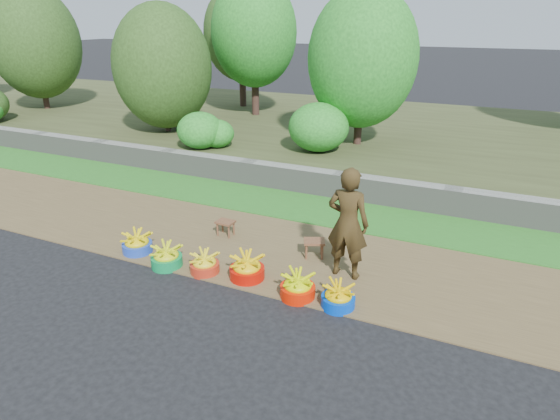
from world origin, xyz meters
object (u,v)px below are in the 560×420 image
at_px(stool_left, 225,224).
at_px(basin_b, 166,257).
at_px(basin_a, 137,244).
at_px(basin_f, 338,297).
at_px(basin_d, 247,268).
at_px(basin_e, 298,287).
at_px(stool_right, 314,244).
at_px(basin_c, 205,264).
at_px(vendor_woman, 348,223).

bearing_deg(stool_left, basin_b, -102.15).
distance_m(basin_a, basin_f, 3.48).
bearing_deg(basin_d, basin_e, -9.39).
xyz_separation_m(basin_a, basin_b, (0.72, -0.18, -0.00)).
bearing_deg(stool_right, basin_d, -123.40).
bearing_deg(basin_c, basin_f, -0.88).
bearing_deg(basin_f, basin_a, 177.88).
bearing_deg(basin_e, basin_f, 0.39).
relative_size(basin_d, vendor_woman, 0.31).
xyz_separation_m(basin_f, stool_left, (-2.48, 1.27, 0.08)).
height_order(basin_f, stool_right, basin_f).
xyz_separation_m(basin_e, basin_f, (0.58, 0.00, -0.01)).
distance_m(basin_c, basin_e, 1.54).
relative_size(basin_c, stool_right, 1.11).
xyz_separation_m(basin_a, stool_left, (1.00, 1.14, 0.07)).
height_order(basin_a, vendor_woman, vendor_woman).
bearing_deg(vendor_woman, basin_e, 64.58).
bearing_deg(vendor_woman, basin_f, 102.72).
xyz_separation_m(basin_b, basin_e, (2.18, 0.04, 0.00)).
bearing_deg(basin_a, basin_c, -4.05).
relative_size(basin_d, stool_left, 1.64).
xyz_separation_m(basin_b, basin_d, (1.31, 0.19, 0.01)).
bearing_deg(basin_b, basin_e, 1.11).
distance_m(basin_c, vendor_woman, 2.23).
height_order(basin_c, vendor_woman, vendor_woman).
height_order(basin_b, basin_d, basin_d).
bearing_deg(basin_b, vendor_woman, 18.39).
height_order(basin_a, basin_d, basin_d).
distance_m(basin_f, stool_right, 1.40).
bearing_deg(basin_b, basin_d, 8.07).
xyz_separation_m(basin_a, vendor_woman, (3.32, 0.69, 0.70)).
relative_size(basin_a, vendor_woman, 0.29).
bearing_deg(stool_right, vendor_woman, -28.64).
relative_size(stool_left, vendor_woman, 0.19).
xyz_separation_m(basin_b, vendor_woman, (2.60, 0.87, 0.70)).
bearing_deg(basin_e, vendor_woman, 62.65).
distance_m(basin_a, stool_left, 1.52).
bearing_deg(vendor_woman, basin_b, 20.32).
bearing_deg(basin_c, vendor_woman, 21.86).
height_order(basin_e, stool_left, basin_e).
relative_size(basin_a, stool_left, 1.53).
bearing_deg(basin_f, stool_right, 123.86).
relative_size(basin_c, basin_e, 0.91).
xyz_separation_m(stool_left, vendor_woman, (2.32, -0.45, 0.62)).
height_order(basin_b, basin_e, basin_e).
height_order(basin_a, stool_left, basin_a).
distance_m(basin_c, stool_left, 1.29).
height_order(basin_b, stool_left, basin_b).
distance_m(basin_a, basin_d, 2.03).
xyz_separation_m(basin_f, vendor_woman, (-0.16, 0.82, 0.71)).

